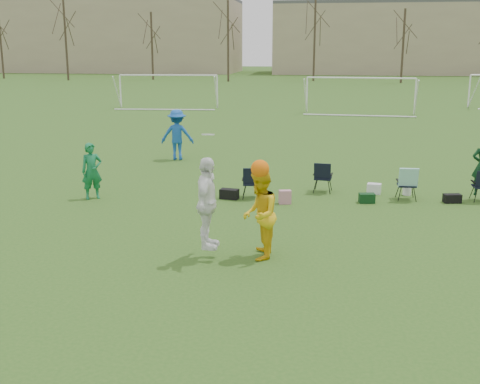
% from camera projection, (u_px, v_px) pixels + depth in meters
% --- Properties ---
extents(ground, '(260.00, 260.00, 0.00)m').
position_uv_depth(ground, '(230.00, 295.00, 11.17)').
color(ground, '#2C561B').
rests_on(ground, ground).
extents(fielder_green_near, '(0.74, 0.68, 1.70)m').
position_uv_depth(fielder_green_near, '(92.00, 171.00, 18.06)').
color(fielder_green_near, '#14713F').
rests_on(fielder_green_near, ground).
extents(fielder_blue, '(1.39, 0.89, 2.03)m').
position_uv_depth(fielder_blue, '(177.00, 135.00, 24.32)').
color(fielder_blue, '#1650AC').
rests_on(fielder_blue, ground).
extents(center_contest, '(1.74, 1.32, 2.76)m').
position_uv_depth(center_contest, '(237.00, 209.00, 12.85)').
color(center_contest, white).
rests_on(center_contest, ground).
extents(sideline_setup, '(8.15, 2.12, 1.94)m').
position_uv_depth(sideline_setup, '(390.00, 180.00, 18.16)').
color(sideline_setup, '#0E341A').
rests_on(sideline_setup, ground).
extents(goal_left, '(7.39, 0.76, 2.46)m').
position_uv_depth(goal_left, '(168.00, 82.00, 44.79)').
color(goal_left, white).
rests_on(goal_left, ground).
extents(goal_mid, '(7.40, 0.63, 2.46)m').
position_uv_depth(goal_mid, '(361.00, 85.00, 40.97)').
color(goal_mid, white).
rests_on(goal_mid, ground).
extents(tree_line, '(110.28, 3.28, 11.40)m').
position_uv_depth(tree_line, '(316.00, 41.00, 77.15)').
color(tree_line, '#382B21').
rests_on(tree_line, ground).
extents(building_row, '(126.00, 16.00, 13.00)m').
position_uv_depth(building_row, '(358.00, 37.00, 101.23)').
color(building_row, tan).
rests_on(building_row, ground).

